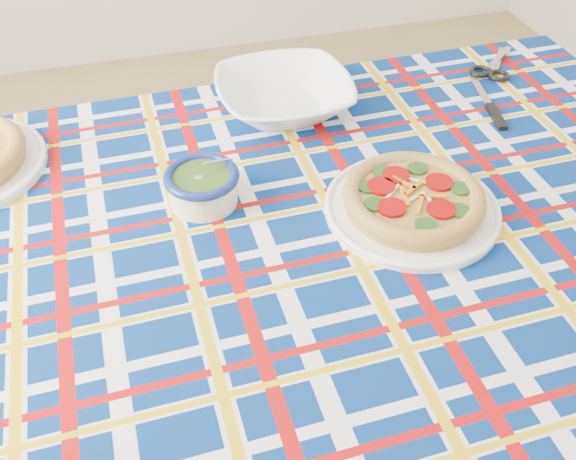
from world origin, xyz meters
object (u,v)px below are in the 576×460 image
object	(u,v)px
dining_table	(299,260)
pesto_bowl	(202,184)
main_focaccia_plate	(413,198)
serving_bowl	(284,95)

from	to	relation	value
dining_table	pesto_bowl	xyz separation A→B (m)	(-0.16, 0.12, 0.13)
main_focaccia_plate	dining_table	bearing A→B (deg)	176.12
main_focaccia_plate	serving_bowl	world-z (taller)	serving_bowl
main_focaccia_plate	serving_bowl	bearing A→B (deg)	108.17
dining_table	pesto_bowl	size ratio (longest dim) A/B	12.46
pesto_bowl	main_focaccia_plate	bearing A→B (deg)	-19.92
dining_table	main_focaccia_plate	world-z (taller)	main_focaccia_plate
main_focaccia_plate	serving_bowl	size ratio (longest dim) A/B	1.10
main_focaccia_plate	pesto_bowl	world-z (taller)	pesto_bowl
pesto_bowl	serving_bowl	size ratio (longest dim) A/B	0.46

